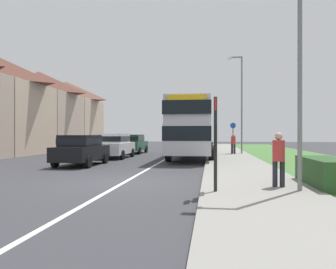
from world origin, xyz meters
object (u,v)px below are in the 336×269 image
(pedestrian_at_stop, at_px, (279,157))
(parked_car_white, at_px, (115,145))
(parked_car_black, at_px, (81,149))
(street_lamp_mid, at_px, (240,99))
(double_decker_bus, at_px, (192,126))
(pedestrian_walking_away, at_px, (233,143))
(bus_stop_sign, at_px, (215,137))
(street_lamp_near, at_px, (295,50))
(cycle_route_sign, at_px, (233,137))
(parked_car_dark_green, at_px, (133,143))

(pedestrian_at_stop, bearing_deg, parked_car_white, 125.36)
(parked_car_black, height_order, street_lamp_mid, street_lamp_mid)
(double_decker_bus, distance_m, parked_car_black, 8.25)
(pedestrian_walking_away, bearing_deg, bus_stop_sign, -95.49)
(double_decker_bus, bearing_deg, street_lamp_near, -75.25)
(bus_stop_sign, bearing_deg, street_lamp_mid, 82.79)
(double_decker_bus, bearing_deg, pedestrian_at_stop, -76.03)
(cycle_route_sign, bearing_deg, pedestrian_at_stop, -89.45)
(parked_car_white, distance_m, cycle_route_sign, 9.49)
(parked_car_black, height_order, pedestrian_at_stop, pedestrian_at_stop)
(bus_stop_sign, bearing_deg, parked_car_black, 132.19)
(parked_car_white, relative_size, parked_car_dark_green, 0.98)
(pedestrian_at_stop, height_order, pedestrian_walking_away, same)
(parked_car_white, distance_m, street_lamp_mid, 10.48)
(parked_car_dark_green, height_order, street_lamp_near, street_lamp_near)
(parked_car_dark_green, bearing_deg, bus_stop_sign, -69.94)
(double_decker_bus, xyz_separation_m, parked_car_white, (-5.17, -0.90, -1.24))
(parked_car_black, height_order, parked_car_white, parked_car_white)
(double_decker_bus, xyz_separation_m, street_lamp_mid, (3.53, 3.79, 2.25))
(street_lamp_mid, bearing_deg, pedestrian_at_stop, -91.40)
(parked_car_dark_green, xyz_separation_m, street_lamp_mid, (8.80, -0.78, 3.52))
(bus_stop_sign, bearing_deg, pedestrian_at_stop, 27.96)
(bus_stop_sign, relative_size, street_lamp_mid, 0.34)
(parked_car_black, height_order, parked_car_dark_green, parked_car_dark_green)
(parked_car_white, distance_m, parked_car_dark_green, 5.47)
(parked_car_dark_green, height_order, street_lamp_mid, street_lamp_mid)
(double_decker_bus, xyz_separation_m, parked_car_black, (-5.39, -6.12, -1.27))
(parked_car_black, height_order, street_lamp_near, street_lamp_near)
(parked_car_dark_green, distance_m, street_lamp_mid, 9.51)
(parked_car_dark_green, relative_size, pedestrian_walking_away, 2.62)
(pedestrian_walking_away, distance_m, street_lamp_mid, 3.53)
(pedestrian_at_stop, height_order, cycle_route_sign, cycle_route_sign)
(double_decker_bus, bearing_deg, parked_car_black, -131.38)
(parked_car_black, relative_size, pedestrian_at_stop, 2.43)
(double_decker_bus, bearing_deg, parked_car_white, -170.15)
(pedestrian_at_stop, xyz_separation_m, pedestrian_walking_away, (-0.19, 15.70, 0.00))
(bus_stop_sign, height_order, cycle_route_sign, bus_stop_sign)
(bus_stop_sign, xyz_separation_m, street_lamp_mid, (2.19, 17.34, 2.85))
(pedestrian_walking_away, distance_m, street_lamp_near, 16.50)
(bus_stop_sign, xyz_separation_m, street_lamp_near, (2.12, 0.42, 2.32))
(parked_car_black, bearing_deg, parked_car_white, 87.55)
(parked_car_black, bearing_deg, bus_stop_sign, -47.81)
(pedestrian_walking_away, height_order, bus_stop_sign, bus_stop_sign)
(parked_car_dark_green, height_order, cycle_route_sign, cycle_route_sign)
(pedestrian_at_stop, xyz_separation_m, street_lamp_near, (0.32, -0.54, 2.88))
(double_decker_bus, height_order, street_lamp_near, street_lamp_near)
(double_decker_bus, relative_size, pedestrian_walking_away, 6.76)
(parked_car_black, distance_m, cycle_route_sign, 13.11)
(cycle_route_sign, bearing_deg, pedestrian_walking_away, -92.44)
(cycle_route_sign, bearing_deg, bus_stop_sign, -95.34)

